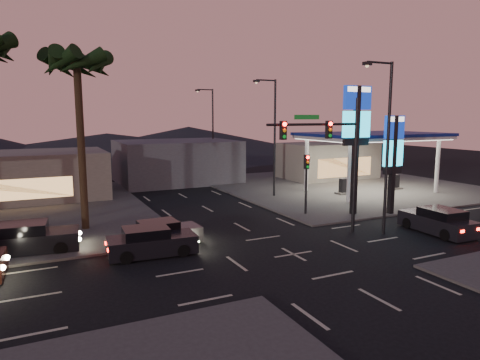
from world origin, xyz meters
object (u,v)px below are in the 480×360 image
car_lane_a_front (151,242)px  car_lane_b_mid (28,239)px  suv_station (438,222)px  car_lane_b_front (162,234)px  traffic_signal_mast (332,147)px  pylon_sign_short (393,149)px  gas_station (372,137)px  pylon_sign_tall (356,124)px

car_lane_a_front → car_lane_b_mid: 6.35m
suv_station → car_lane_b_mid: bearing=163.8°
car_lane_b_front → suv_station: (15.56, -4.83, 0.08)m
traffic_signal_mast → car_lane_b_mid: bearing=165.6°
traffic_signal_mast → car_lane_a_front: traffic_signal_mast is taller
car_lane_a_front → car_lane_b_mid: (-5.56, 3.07, 0.06)m
pylon_sign_short → traffic_signal_mast: 7.69m
car_lane_a_front → gas_station: bearing=21.7°
gas_station → car_lane_b_front: 23.27m
pylon_sign_tall → car_lane_b_front: bearing=-175.8°
pylon_sign_tall → suv_station: bearing=-75.7°
gas_station → traffic_signal_mast: bearing=-140.7°
pylon_sign_tall → car_lane_b_mid: size_ratio=1.79×
suv_station → car_lane_a_front: bearing=168.6°
pylon_sign_tall → suv_station: 8.29m
pylon_sign_short → car_lane_b_mid: pylon_sign_short is taller
gas_station → car_lane_a_front: bearing=-158.3°
traffic_signal_mast → car_lane_b_mid: size_ratio=1.59×
gas_station → pylon_sign_short: bearing=-123.7°
gas_station → car_lane_b_front: size_ratio=2.89×
car_lane_a_front → pylon_sign_tall: bearing=9.4°
pylon_sign_short → gas_station: bearing=56.3°
car_lane_b_front → car_lane_b_mid: bearing=166.3°
pylon_sign_tall → traffic_signal_mast: size_ratio=1.12×
pylon_sign_tall → car_lane_a_front: size_ratio=1.97×
traffic_signal_mast → suv_station: bearing=-20.6°
gas_station → traffic_signal_mast: traffic_signal_mast is taller
pylon_sign_tall → car_lane_b_mid: pylon_sign_tall is taller
traffic_signal_mast → car_lane_a_front: (-10.32, 1.01, -4.55)m
gas_station → pylon_sign_tall: 10.01m
pylon_sign_tall → pylon_sign_short: (2.50, -1.00, -1.74)m
suv_station → pylon_sign_short: bearing=78.3°
gas_station → pylon_sign_short: pylon_sign_short is taller
pylon_sign_tall → car_lane_b_front: (-14.06, -1.02, -5.77)m
pylon_sign_short → car_lane_b_front: pylon_sign_short is taller
gas_station → car_lane_a_front: size_ratio=2.66×
car_lane_b_front → car_lane_a_front: bearing=-124.0°
pylon_sign_short → car_lane_b_mid: bearing=176.1°
pylon_sign_short → car_lane_b_front: bearing=-179.9°
pylon_sign_short → car_lane_a_front: 18.07m
car_lane_a_front → car_lane_b_front: car_lane_a_front is taller
car_lane_a_front → car_lane_b_mid: car_lane_b_mid is taller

